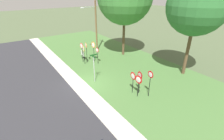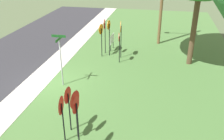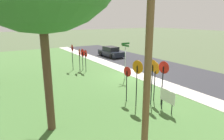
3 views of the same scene
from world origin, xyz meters
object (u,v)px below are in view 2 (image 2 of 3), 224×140
at_px(yield_sign_near_left, 75,104).
at_px(notice_board, 112,40).
at_px(yield_sign_near_right, 68,99).
at_px(stop_sign_far_right, 101,33).
at_px(stop_sign_far_left, 119,42).
at_px(yield_sign_far_left, 61,109).
at_px(street_name_post, 61,56).
at_px(yield_sign_far_right, 76,113).
at_px(stop_sign_far_center, 109,30).
at_px(stop_sign_near_left, 121,31).
at_px(stop_sign_near_right, 105,29).

xyz_separation_m(yield_sign_near_left, notice_board, (-10.62, -0.67, -0.85)).
distance_m(yield_sign_near_left, yield_sign_near_right, 0.61).
bearing_deg(yield_sign_near_right, stop_sign_far_right, -173.37).
bearing_deg(notice_board, stop_sign_far_right, -14.90).
distance_m(stop_sign_far_left, notice_board, 2.69).
relative_size(yield_sign_far_left, street_name_post, 0.69).
bearing_deg(street_name_post, yield_sign_far_left, 20.70).
bearing_deg(yield_sign_near_left, yield_sign_far_right, 32.72).
bearing_deg(stop_sign_far_left, yield_sign_near_right, -13.75).
bearing_deg(stop_sign_far_center, stop_sign_far_right, -53.52).
distance_m(stop_sign_far_left, yield_sign_far_left, 8.61).
bearing_deg(yield_sign_far_left, notice_board, 174.35).
height_order(stop_sign_far_center, yield_sign_near_right, stop_sign_far_center).
xyz_separation_m(yield_sign_near_left, yield_sign_far_right, (0.90, 0.38, 0.23)).
bearing_deg(stop_sign_near_left, yield_sign_near_right, -13.53).
xyz_separation_m(stop_sign_near_left, notice_board, (-1.48, -0.95, -1.19)).
xyz_separation_m(stop_sign_far_center, yield_sign_far_right, (10.30, 1.02, -0.05)).
xyz_separation_m(stop_sign_near_right, yield_sign_far_right, (10.73, 1.45, -0.02)).
xyz_separation_m(stop_sign_far_left, yield_sign_far_left, (8.57, -0.79, 0.03)).
bearing_deg(yield_sign_far_left, yield_sign_far_right, 49.63).
xyz_separation_m(stop_sign_far_center, yield_sign_near_right, (9.02, 0.18, -0.36)).
bearing_deg(stop_sign_near_right, notice_board, 147.24).
distance_m(stop_sign_far_left, stop_sign_far_right, 1.75).
height_order(stop_sign_far_center, street_name_post, street_name_post).
bearing_deg(stop_sign_far_left, yield_sign_far_left, -13.25).
xyz_separation_m(stop_sign_far_left, yield_sign_near_right, (7.84, -0.79, 0.04)).
xyz_separation_m(stop_sign_far_center, street_name_post, (5.14, -1.70, -0.13)).
bearing_deg(stop_sign_far_center, stop_sign_near_left, 80.32).
distance_m(stop_sign_far_center, yield_sign_near_left, 9.43).
height_order(stop_sign_near_left, yield_sign_near_left, stop_sign_near_left).
distance_m(stop_sign_far_right, yield_sign_near_right, 8.75).
bearing_deg(stop_sign_near_right, street_name_post, -18.77).
xyz_separation_m(yield_sign_far_right, notice_board, (-11.52, -1.05, -1.08)).
xyz_separation_m(yield_sign_far_left, yield_sign_far_right, (0.56, 0.84, 0.32)).
distance_m(stop_sign_far_center, notice_board, 1.66).
relative_size(stop_sign_near_right, yield_sign_far_left, 1.24).
height_order(stop_sign_far_left, yield_sign_near_left, yield_sign_near_left).
distance_m(stop_sign_near_right, stop_sign_far_center, 0.60).
bearing_deg(notice_board, street_name_post, -11.50).
xyz_separation_m(yield_sign_far_left, street_name_post, (-4.61, -1.89, 0.25)).
xyz_separation_m(stop_sign_near_right, yield_sign_near_left, (9.84, 1.07, -0.26)).
height_order(stop_sign_near_right, yield_sign_near_right, stop_sign_near_right).
relative_size(stop_sign_near_left, yield_sign_near_right, 1.27).
bearing_deg(stop_sign_far_center, street_name_post, -11.64).
relative_size(stop_sign_far_left, yield_sign_near_left, 0.97).
distance_m(yield_sign_near_left, yield_sign_far_left, 0.58).
distance_m(stop_sign_near_right, yield_sign_near_right, 9.47).
bearing_deg(stop_sign_near_right, yield_sign_far_right, 1.84).
bearing_deg(stop_sign_near_left, notice_board, -156.11).
height_order(stop_sign_near_left, yield_sign_far_right, stop_sign_near_left).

